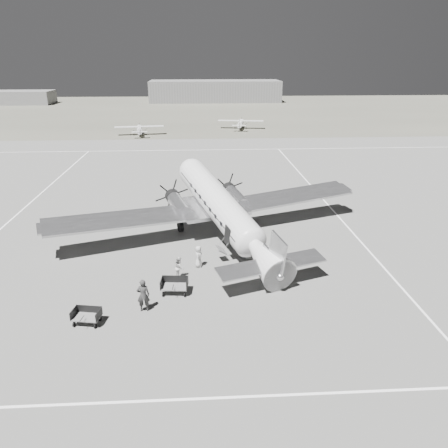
{
  "coord_description": "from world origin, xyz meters",
  "views": [
    {
      "loc": [
        -0.85,
        -28.96,
        13.87
      ],
      "look_at": [
        0.94,
        1.33,
        2.2
      ],
      "focal_mm": 35.0,
      "sensor_mm": 36.0,
      "label": 1
    }
  ],
  "objects_px": {
    "light_plane_right": "(241,124)",
    "passenger": "(199,256)",
    "baggage_cart_far": "(87,317)",
    "ramp_agent": "(179,268)",
    "ground_crew": "(143,295)",
    "baggage_cart_near": "(174,286)",
    "shed_secondary": "(23,97)",
    "hangar_main": "(215,91)",
    "light_plane_left": "(140,130)",
    "dc3_airliner": "(222,210)"
  },
  "relations": [
    {
      "from": "shed_secondary",
      "to": "passenger",
      "type": "distance_m",
      "value": 128.16
    },
    {
      "from": "ramp_agent",
      "to": "baggage_cart_near",
      "type": "bearing_deg",
      "value": 168.6
    },
    {
      "from": "shed_secondary",
      "to": "passenger",
      "type": "xyz_separation_m",
      "value": [
        54.0,
        -116.22,
        -1.22
      ]
    },
    {
      "from": "dc3_airliner",
      "to": "ramp_agent",
      "type": "distance_m",
      "value": 7.19
    },
    {
      "from": "ground_crew",
      "to": "light_plane_right",
      "type": "bearing_deg",
      "value": -104.54
    },
    {
      "from": "light_plane_left",
      "to": "ramp_agent",
      "type": "distance_m",
      "value": 58.05
    },
    {
      "from": "baggage_cart_far",
      "to": "ground_crew",
      "type": "xyz_separation_m",
      "value": [
        3.01,
        1.19,
        0.56
      ]
    },
    {
      "from": "light_plane_right",
      "to": "baggage_cart_near",
      "type": "bearing_deg",
      "value": -89.5
    },
    {
      "from": "light_plane_right",
      "to": "ramp_agent",
      "type": "relative_size",
      "value": 6.06
    },
    {
      "from": "light_plane_right",
      "to": "ground_crew",
      "type": "bearing_deg",
      "value": -90.64
    },
    {
      "from": "light_plane_right",
      "to": "passenger",
      "type": "relative_size",
      "value": 5.97
    },
    {
      "from": "ramp_agent",
      "to": "ground_crew",
      "type": "bearing_deg",
      "value": 149.1
    },
    {
      "from": "shed_secondary",
      "to": "light_plane_left",
      "type": "bearing_deg",
      "value": -54.49
    },
    {
      "from": "hangar_main",
      "to": "ramp_agent",
      "type": "xyz_separation_m",
      "value": [
        -7.28,
        -122.83,
        -2.53
      ]
    },
    {
      "from": "baggage_cart_near",
      "to": "ramp_agent",
      "type": "distance_m",
      "value": 2.06
    },
    {
      "from": "dc3_airliner",
      "to": "baggage_cart_near",
      "type": "bearing_deg",
      "value": -132.8
    },
    {
      "from": "baggage_cart_far",
      "to": "passenger",
      "type": "xyz_separation_m",
      "value": [
        6.21,
        6.71,
        0.34
      ]
    },
    {
      "from": "shed_secondary",
      "to": "ground_crew",
      "type": "distance_m",
      "value": 131.91
    },
    {
      "from": "hangar_main",
      "to": "light_plane_right",
      "type": "xyz_separation_m",
      "value": [
        2.87,
        -58.92,
        -2.33
      ]
    },
    {
      "from": "hangar_main",
      "to": "light_plane_left",
      "type": "relative_size",
      "value": 4.59
    },
    {
      "from": "light_plane_right",
      "to": "baggage_cart_far",
      "type": "relative_size",
      "value": 5.9
    },
    {
      "from": "dc3_airliner",
      "to": "light_plane_right",
      "type": "distance_m",
      "value": 58.19
    },
    {
      "from": "shed_secondary",
      "to": "baggage_cart_far",
      "type": "relative_size",
      "value": 11.35
    },
    {
      "from": "ground_crew",
      "to": "passenger",
      "type": "bearing_deg",
      "value": -124.59
    },
    {
      "from": "baggage_cart_near",
      "to": "passenger",
      "type": "distance_m",
      "value": 3.95
    },
    {
      "from": "shed_secondary",
      "to": "baggage_cart_far",
      "type": "xyz_separation_m",
      "value": [
        47.79,
        -122.93,
        -1.55
      ]
    },
    {
      "from": "baggage_cart_far",
      "to": "shed_secondary",
      "type": "bearing_deg",
      "value": 121.48
    },
    {
      "from": "light_plane_right",
      "to": "baggage_cart_near",
      "type": "height_order",
      "value": "light_plane_right"
    },
    {
      "from": "light_plane_right",
      "to": "baggage_cart_near",
      "type": "distance_m",
      "value": 66.75
    },
    {
      "from": "passenger",
      "to": "shed_secondary",
      "type": "bearing_deg",
      "value": 34.73
    },
    {
      "from": "baggage_cart_near",
      "to": "baggage_cart_far",
      "type": "xyz_separation_m",
      "value": [
        -4.69,
        -3.07,
        -0.05
      ]
    },
    {
      "from": "shed_secondary",
      "to": "light_plane_right",
      "type": "relative_size",
      "value": 1.92
    },
    {
      "from": "light_plane_left",
      "to": "passenger",
      "type": "height_order",
      "value": "light_plane_left"
    },
    {
      "from": "baggage_cart_near",
      "to": "passenger",
      "type": "xyz_separation_m",
      "value": [
        1.52,
        3.64,
        0.29
      ]
    },
    {
      "from": "shed_secondary",
      "to": "passenger",
      "type": "height_order",
      "value": "shed_secondary"
    },
    {
      "from": "shed_secondary",
      "to": "light_plane_right",
      "type": "height_order",
      "value": "shed_secondary"
    },
    {
      "from": "baggage_cart_near",
      "to": "ground_crew",
      "type": "xyz_separation_m",
      "value": [
        -1.69,
        -1.88,
        0.51
      ]
    },
    {
      "from": "dc3_airliner",
      "to": "light_plane_left",
      "type": "relative_size",
      "value": 2.96
    },
    {
      "from": "passenger",
      "to": "hangar_main",
      "type": "bearing_deg",
      "value": 6.98
    },
    {
      "from": "light_plane_right",
      "to": "passenger",
      "type": "xyz_separation_m",
      "value": [
        -8.87,
        -62.3,
        -0.19
      ]
    },
    {
      "from": "hangar_main",
      "to": "baggage_cart_far",
      "type": "xyz_separation_m",
      "value": [
        -12.21,
        -127.93,
        -2.85
      ]
    },
    {
      "from": "hangar_main",
      "to": "shed_secondary",
      "type": "distance_m",
      "value": 60.22
    },
    {
      "from": "baggage_cart_near",
      "to": "baggage_cart_far",
      "type": "bearing_deg",
      "value": -141.78
    },
    {
      "from": "ground_crew",
      "to": "ramp_agent",
      "type": "height_order",
      "value": "ground_crew"
    },
    {
      "from": "baggage_cart_near",
      "to": "ramp_agent",
      "type": "bearing_deg",
      "value": 88.28
    },
    {
      "from": "dc3_airliner",
      "to": "passenger",
      "type": "distance_m",
      "value": 5.26
    },
    {
      "from": "baggage_cart_far",
      "to": "passenger",
      "type": "height_order",
      "value": "passenger"
    },
    {
      "from": "hangar_main",
      "to": "passenger",
      "type": "relative_size",
      "value": 26.8
    },
    {
      "from": "light_plane_left",
      "to": "passenger",
      "type": "bearing_deg",
      "value": -85.95
    },
    {
      "from": "shed_secondary",
      "to": "dc3_airliner",
      "type": "distance_m",
      "value": 124.9
    }
  ]
}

